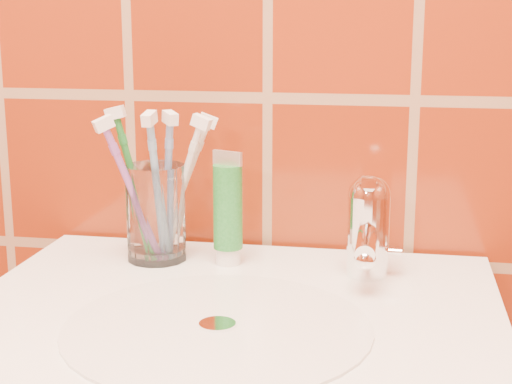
# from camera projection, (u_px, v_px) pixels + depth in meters

# --- Properties ---
(glass_tumbler) EXTENTS (0.10, 0.10, 0.12)m
(glass_tumbler) POSITION_uv_depth(u_px,v_px,m) (156.00, 213.00, 0.95)
(glass_tumbler) COLOR white
(glass_tumbler) RESTS_ON pedestal_sink
(toothpaste_tube) EXTENTS (0.04, 0.04, 0.14)m
(toothpaste_tube) POSITION_uv_depth(u_px,v_px,m) (228.00, 212.00, 0.94)
(toothpaste_tube) COLOR white
(toothpaste_tube) RESTS_ON pedestal_sink
(faucet) EXTENTS (0.05, 0.11, 0.12)m
(faucet) POSITION_uv_depth(u_px,v_px,m) (368.00, 223.00, 0.89)
(faucet) COLOR white
(faucet) RESTS_ON pedestal_sink
(toothbrush_0) EXTENTS (0.15, 0.14, 0.20)m
(toothbrush_0) POSITION_uv_depth(u_px,v_px,m) (133.00, 193.00, 0.92)
(toothbrush_0) COLOR #82489C
(toothbrush_0) RESTS_ON glass_tumbler
(toothbrush_1) EXTENTS (0.07, 0.07, 0.20)m
(toothbrush_1) POSITION_uv_depth(u_px,v_px,m) (136.00, 186.00, 0.94)
(toothbrush_1) COLOR #1E732B
(toothbrush_1) RESTS_ON glass_tumbler
(toothbrush_2) EXTENTS (0.03, 0.10, 0.20)m
(toothbrush_2) POSITION_uv_depth(u_px,v_px,m) (157.00, 190.00, 0.93)
(toothbrush_2) COLOR #6D9AC2
(toothbrush_2) RESTS_ON glass_tumbler
(toothbrush_3) EXTENTS (0.12, 0.10, 0.19)m
(toothbrush_3) POSITION_uv_depth(u_px,v_px,m) (183.00, 188.00, 0.96)
(toothbrush_3) COLOR silver
(toothbrush_3) RESTS_ON glass_tumbler
(toothbrush_4) EXTENTS (0.08, 0.08, 0.20)m
(toothbrush_4) POSITION_uv_depth(u_px,v_px,m) (167.00, 188.00, 0.94)
(toothbrush_4) COLOR #6B87BF
(toothbrush_4) RESTS_ON glass_tumbler
(toothbrush_5) EXTENTS (0.11, 0.10, 0.19)m
(toothbrush_5) POSITION_uv_depth(u_px,v_px,m) (181.00, 189.00, 0.95)
(toothbrush_5) COLOR silver
(toothbrush_5) RESTS_ON glass_tumbler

